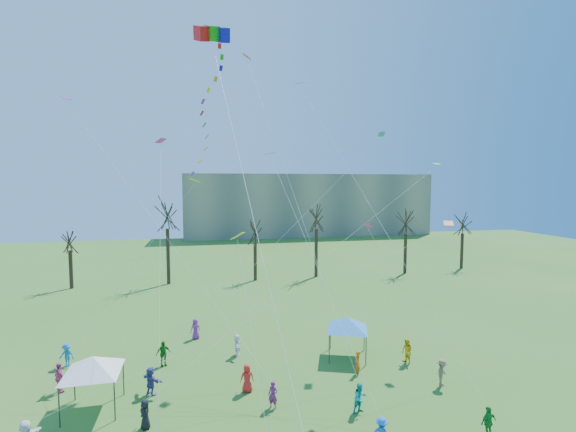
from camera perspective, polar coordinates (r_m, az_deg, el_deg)
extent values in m
cube|color=gray|center=(100.95, 2.74, 1.66)|extent=(60.00, 14.00, 15.00)
cylinder|color=black|center=(55.61, -28.49, -6.70)|extent=(0.44, 0.44, 4.66)
cylinder|color=black|center=(53.08, -16.68, -5.53)|extent=(0.44, 0.44, 7.07)
cylinder|color=black|center=(53.16, -4.69, -6.49)|extent=(0.44, 0.44, 4.96)
cylinder|color=black|center=(54.95, 4.03, -5.27)|extent=(0.44, 0.44, 6.56)
cylinder|color=black|center=(59.29, 16.33, -5.15)|extent=(0.44, 0.44, 5.67)
cylinder|color=black|center=(65.81, 23.48, -4.57)|extent=(0.44, 0.44, 5.26)
cube|color=red|center=(27.47, -12.22, 24.04)|extent=(1.00, 1.41, 1.23)
cube|color=#138912|center=(27.47, -10.81, 24.06)|extent=(1.00, 1.41, 1.23)
cube|color=#140EB3|center=(27.49, -9.40, 24.07)|extent=(1.00, 1.41, 1.23)
cylinder|color=white|center=(18.28, -5.32, 1.24)|extent=(0.02, 0.02, 24.44)
cylinder|color=#3F3F44|center=(26.01, -29.78, -22.54)|extent=(0.07, 0.07, 2.18)
cylinder|color=#3F3F44|center=(25.40, -23.44, -23.00)|extent=(0.07, 0.07, 2.18)
cylinder|color=#3F3F44|center=(28.35, -28.11, -20.14)|extent=(0.07, 0.07, 2.18)
cylinder|color=#3F3F44|center=(27.79, -22.36, -20.45)|extent=(0.07, 0.07, 2.18)
pyramid|color=white|center=(26.21, -26.05, -18.43)|extent=(4.16, 4.16, 0.94)
cylinder|color=#3F3F44|center=(30.00, 5.88, -18.31)|extent=(0.09, 0.09, 2.07)
cylinder|color=#3F3F44|center=(30.03, 11.04, -18.34)|extent=(0.09, 0.09, 2.07)
cylinder|color=#3F3F44|center=(32.37, 6.05, -16.54)|extent=(0.09, 0.09, 2.07)
cylinder|color=#3F3F44|center=(32.41, 10.78, -16.58)|extent=(0.09, 0.09, 2.07)
pyramid|color=#2A7DD2|center=(30.65, 8.47, -14.86)|extent=(3.72, 3.72, 0.89)
imported|color=#1E8A2F|center=(24.70, 26.62, -24.71)|extent=(0.99, 0.55, 1.60)
imported|color=black|center=(24.37, -19.65, -24.98)|extent=(0.77, 0.90, 1.55)
imported|color=#832064|center=(24.81, -2.16, -24.11)|extent=(0.68, 0.63, 1.57)
imported|color=#0BA0A3|center=(24.75, 10.22, -24.10)|extent=(0.97, 0.86, 1.68)
imported|color=olive|center=(28.68, 21.07, -20.10)|extent=(1.25, 1.22, 1.72)
imported|color=#DD4991|center=(29.74, -29.76, -19.35)|extent=(1.04, 1.13, 1.85)
imported|color=#4C418D|center=(27.37, -18.95, -21.29)|extent=(1.51, 1.47, 1.72)
imported|color=red|center=(26.52, -5.84, -21.95)|extent=(0.85, 0.56, 1.72)
imported|color=#EE560C|center=(28.78, 9.86, -19.90)|extent=(0.56, 0.68, 1.59)
imported|color=yellow|center=(31.00, 16.57, -17.99)|extent=(0.80, 0.96, 1.78)
imported|color=#1668B5|center=(33.27, -28.95, -16.93)|extent=(1.17, 0.85, 1.62)
imported|color=#1A771C|center=(30.79, -17.34, -18.18)|extent=(1.12, 0.89, 1.77)
imported|color=white|center=(31.24, -7.20, -17.79)|extent=(0.72, 1.57, 1.63)
imported|color=purple|center=(34.95, -13.03, -15.36)|extent=(0.97, 0.82, 1.68)
cube|color=#DE25AE|center=(28.86, -17.62, 10.19)|extent=(0.84, 0.83, 0.31)
cylinder|color=white|center=(23.18, -17.75, -6.17)|extent=(0.01, 0.01, 18.29)
cube|color=#DAFB1A|center=(21.41, -7.21, -2.82)|extent=(0.84, 0.80, 0.40)
cylinder|color=white|center=(19.86, -5.18, -16.30)|extent=(0.01, 0.01, 9.93)
cube|color=#199EBB|center=(27.59, -2.52, 8.86)|extent=(0.74, 0.65, 0.14)
cylinder|color=white|center=(23.37, 4.05, -6.95)|extent=(0.01, 0.01, 17.00)
cube|color=#2A89EF|center=(34.89, 1.71, 18.39)|extent=(0.85, 0.88, 0.20)
cylinder|color=white|center=(27.13, 11.75, 1.24)|extent=(0.01, 0.01, 25.91)
cube|color=#CE4319|center=(23.28, 21.86, -0.98)|extent=(0.73, 0.78, 0.23)
cylinder|color=white|center=(20.81, -5.03, -14.39)|extent=(0.01, 0.01, 22.99)
cube|color=#A6D833|center=(34.49, 20.38, 6.96)|extent=(0.49, 0.64, 0.16)
cylinder|color=white|center=(26.67, 4.86, -6.02)|extent=(0.01, 0.01, 26.21)
cube|color=purple|center=(37.04, -28.99, 14.45)|extent=(0.92, 0.95, 0.31)
cylinder|color=white|center=(28.48, -18.67, -0.38)|extent=(0.01, 0.01, 26.31)
cube|color=#E2570B|center=(36.86, -5.89, 21.63)|extent=(0.78, 0.71, 0.46)
cylinder|color=white|center=(28.21, 0.50, 4.00)|extent=(0.01, 0.01, 26.84)
cube|color=#E42687|center=(25.70, 11.28, -1.24)|extent=(0.67, 0.65, 0.35)
cylinder|color=white|center=(26.67, 16.30, -10.78)|extent=(0.01, 0.01, 9.66)
cube|color=#CAEC18|center=(26.49, -13.12, 4.98)|extent=(0.81, 0.72, 0.26)
cylinder|color=white|center=(27.16, -21.71, -7.60)|extent=(0.01, 0.01, 13.94)
cube|color=#1781AE|center=(34.72, 13.15, 11.26)|extent=(0.58, 0.67, 0.32)
cylinder|color=white|center=(28.65, -0.53, -2.72)|extent=(0.01, 0.01, 24.33)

